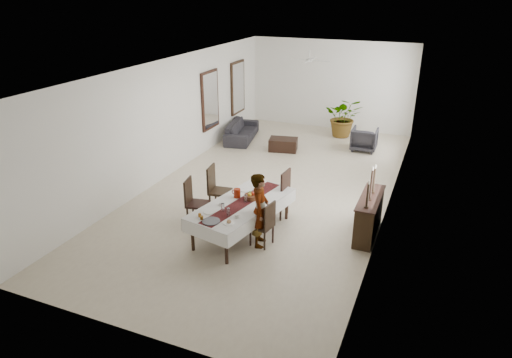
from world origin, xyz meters
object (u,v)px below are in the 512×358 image
at_px(woman, 260,210).
at_px(sideboard_body, 369,217).
at_px(dining_table_top, 242,204).
at_px(sofa, 242,131).
at_px(red_pitcher, 237,193).

distance_m(woman, sideboard_body, 2.38).
bearing_deg(dining_table_top, sofa, 126.28).
height_order(woman, sideboard_body, woman).
relative_size(red_pitcher, sofa, 0.09).
distance_m(sideboard_body, sofa, 7.22).
bearing_deg(red_pitcher, sideboard_body, 16.38).
height_order(red_pitcher, sideboard_body, red_pitcher).
distance_m(dining_table_top, woman, 0.57).
bearing_deg(sofa, dining_table_top, -167.07).
relative_size(woman, sideboard_body, 1.10).
distance_m(red_pitcher, sofa, 6.34).
xyz_separation_m(woman, sideboard_body, (1.99, 1.25, -0.36)).
distance_m(red_pitcher, woman, 0.85).
xyz_separation_m(red_pitcher, sideboard_body, (2.70, 0.79, -0.41)).
distance_m(dining_table_top, red_pitcher, 0.31).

